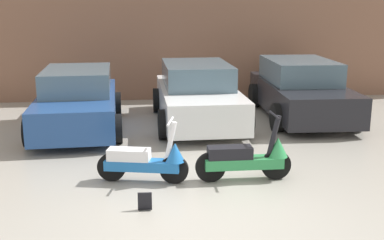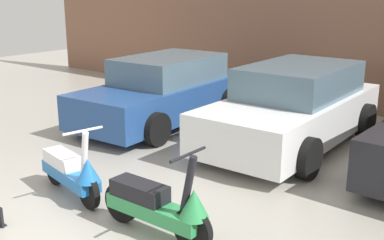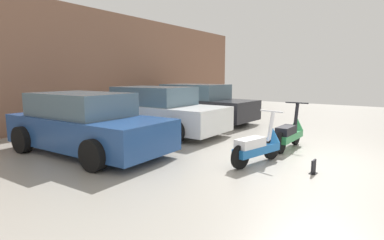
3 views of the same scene
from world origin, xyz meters
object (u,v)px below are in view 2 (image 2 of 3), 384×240
Objects in this scene: car_rear_left at (164,91)px; car_rear_center at (294,107)px; scooter_front_left at (72,171)px; scooter_front_right at (159,205)px.

car_rear_center is (2.83, 0.33, 0.03)m from car_rear_left.
scooter_front_left is 3.96m from car_rear_left.
scooter_front_left is 1.67m from scooter_front_right.
scooter_front_right is at bearing 9.29° from scooter_front_left.
car_rear_left is 2.85m from car_rear_center.
scooter_front_right is 4.91m from car_rear_left.
car_rear_center is at bearing 84.07° from scooter_front_left.
car_rear_left is (-3.19, 3.72, 0.27)m from scooter_front_right.
car_rear_center reaches higher than car_rear_left.
car_rear_center reaches higher than scooter_front_right.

